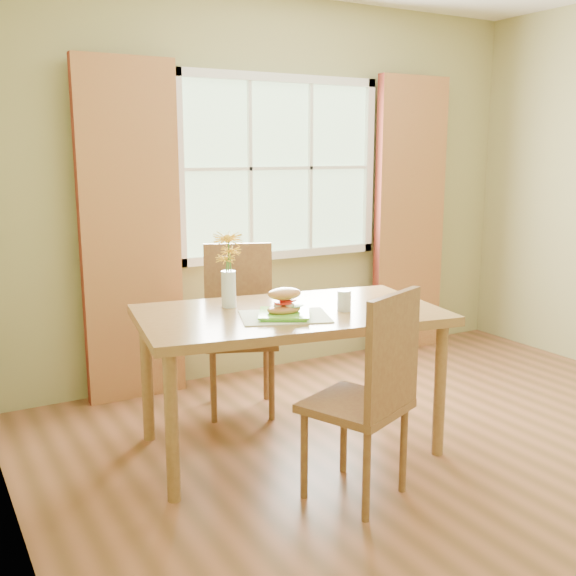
% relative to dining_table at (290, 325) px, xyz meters
% --- Properties ---
extents(room, '(4.24, 3.84, 2.74)m').
position_rel_dining_table_xyz_m(room, '(0.65, -0.58, 0.65)').
color(room, brown).
rests_on(room, ground).
extents(window, '(1.62, 0.06, 1.32)m').
position_rel_dining_table_xyz_m(window, '(0.65, 1.29, 0.80)').
color(window, '#9DC595').
rests_on(window, room).
extents(curtain_left, '(0.65, 0.08, 2.20)m').
position_rel_dining_table_xyz_m(curtain_left, '(-0.50, 1.20, 0.40)').
color(curtain_left, maroon).
rests_on(curtain_left, room).
extents(curtain_right, '(0.65, 0.08, 2.20)m').
position_rel_dining_table_xyz_m(curtain_right, '(1.80, 1.20, 0.40)').
color(curtain_right, maroon).
rests_on(curtain_right, room).
extents(dining_table, '(1.73, 1.15, 0.78)m').
position_rel_dining_table_xyz_m(dining_table, '(0.00, 0.00, 0.00)').
color(dining_table, olive).
rests_on(dining_table, room).
extents(chair_near, '(0.55, 0.55, 1.01)m').
position_rel_dining_table_xyz_m(chair_near, '(0.03, -0.70, -0.15)').
color(chair_near, brown).
rests_on(chair_near, room).
extents(chair_far, '(0.57, 0.57, 1.05)m').
position_rel_dining_table_xyz_m(chair_far, '(0.03, 0.70, -0.13)').
color(chair_far, brown).
rests_on(chair_far, room).
extents(placemat, '(0.54, 0.46, 0.01)m').
position_rel_dining_table_xyz_m(placemat, '(-0.10, -0.11, 0.08)').
color(placemat, beige).
rests_on(placemat, dining_table).
extents(plate, '(0.35, 0.35, 0.01)m').
position_rel_dining_table_xyz_m(plate, '(-0.10, -0.12, 0.09)').
color(plate, '#69D134').
rests_on(plate, placemat).
extents(croissant_sandwich, '(0.20, 0.14, 0.14)m').
position_rel_dining_table_xyz_m(croissant_sandwich, '(-0.10, -0.12, 0.17)').
color(croissant_sandwich, '#DD9B4B').
rests_on(croissant_sandwich, plate).
extents(water_glass, '(0.07, 0.07, 0.11)m').
position_rel_dining_table_xyz_m(water_glass, '(0.25, -0.15, 0.13)').
color(water_glass, silver).
rests_on(water_glass, dining_table).
extents(flower_vase, '(0.17, 0.17, 0.41)m').
position_rel_dining_table_xyz_m(flower_vase, '(-0.25, 0.24, 0.33)').
color(flower_vase, silver).
rests_on(flower_vase, dining_table).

